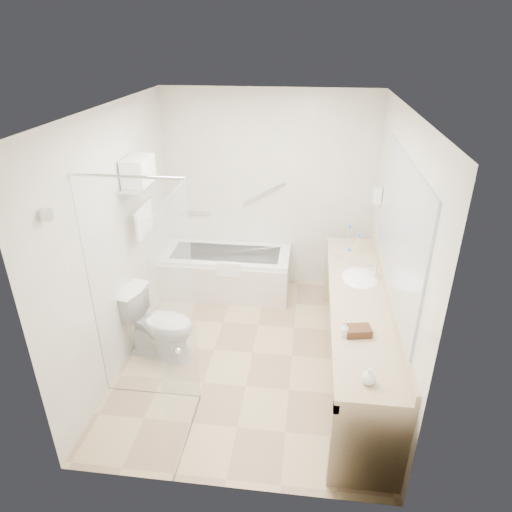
# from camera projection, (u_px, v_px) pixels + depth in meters

# --- Properties ---
(floor) EXTENTS (3.20, 3.20, 0.00)m
(floor) POSITION_uv_depth(u_px,v_px,m) (253.00, 353.00, 4.84)
(floor) COLOR tan
(floor) RESTS_ON ground
(ceiling) EXTENTS (2.60, 3.20, 0.10)m
(ceiling) POSITION_uv_depth(u_px,v_px,m) (252.00, 108.00, 3.73)
(ceiling) COLOR white
(ceiling) RESTS_ON wall_back
(wall_back) EXTENTS (2.60, 0.10, 2.50)m
(wall_back) POSITION_uv_depth(u_px,v_px,m) (269.00, 192.00, 5.71)
(wall_back) COLOR silver
(wall_back) RESTS_ON ground
(wall_front) EXTENTS (2.60, 0.10, 2.50)m
(wall_front) POSITION_uv_depth(u_px,v_px,m) (219.00, 354.00, 2.86)
(wall_front) COLOR silver
(wall_front) RESTS_ON ground
(wall_left) EXTENTS (0.10, 3.20, 2.50)m
(wall_left) POSITION_uv_depth(u_px,v_px,m) (120.00, 239.00, 4.43)
(wall_left) COLOR silver
(wall_left) RESTS_ON ground
(wall_right) EXTENTS (0.10, 3.20, 2.50)m
(wall_right) POSITION_uv_depth(u_px,v_px,m) (394.00, 254.00, 4.14)
(wall_right) COLOR silver
(wall_right) RESTS_ON ground
(bathtub) EXTENTS (1.60, 0.73, 0.59)m
(bathtub) POSITION_uv_depth(u_px,v_px,m) (227.00, 272.00, 5.87)
(bathtub) COLOR white
(bathtub) RESTS_ON floor
(grab_bar_short) EXTENTS (0.40, 0.03, 0.03)m
(grab_bar_short) POSITION_uv_depth(u_px,v_px,m) (195.00, 213.00, 5.91)
(grab_bar_short) COLOR silver
(grab_bar_short) RESTS_ON wall_back
(grab_bar_long) EXTENTS (0.53, 0.03, 0.33)m
(grab_bar_long) POSITION_uv_depth(u_px,v_px,m) (264.00, 193.00, 5.68)
(grab_bar_long) COLOR silver
(grab_bar_long) RESTS_ON wall_back
(shower_enclosure) EXTENTS (0.96, 0.91, 2.11)m
(shower_enclosure) POSITION_uv_depth(u_px,v_px,m) (158.00, 312.00, 3.61)
(shower_enclosure) COLOR silver
(shower_enclosure) RESTS_ON floor
(towel_shelf) EXTENTS (0.24, 0.55, 0.81)m
(towel_shelf) POSITION_uv_depth(u_px,v_px,m) (139.00, 179.00, 4.50)
(towel_shelf) COLOR silver
(towel_shelf) RESTS_ON wall_left
(vanity_counter) EXTENTS (0.55, 2.70, 0.95)m
(vanity_counter) POSITION_uv_depth(u_px,v_px,m) (358.00, 317.00, 4.31)
(vanity_counter) COLOR tan
(vanity_counter) RESTS_ON floor
(sink) EXTENTS (0.40, 0.52, 0.14)m
(sink) POSITION_uv_depth(u_px,v_px,m) (359.00, 280.00, 4.58)
(sink) COLOR white
(sink) RESTS_ON vanity_counter
(faucet) EXTENTS (0.03, 0.03, 0.14)m
(faucet) POSITION_uv_depth(u_px,v_px,m) (375.00, 271.00, 4.52)
(faucet) COLOR silver
(faucet) RESTS_ON vanity_counter
(mirror) EXTENTS (0.02, 2.00, 1.20)m
(mirror) POSITION_uv_depth(u_px,v_px,m) (400.00, 230.00, 3.88)
(mirror) COLOR #A5AAB1
(mirror) RESTS_ON wall_right
(hairdryer_unit) EXTENTS (0.08, 0.10, 0.18)m
(hairdryer_unit) POSITION_uv_depth(u_px,v_px,m) (377.00, 195.00, 4.99)
(hairdryer_unit) COLOR silver
(hairdryer_unit) RESTS_ON wall_right
(toilet) EXTENTS (0.82, 0.57, 0.74)m
(toilet) POSITION_uv_depth(u_px,v_px,m) (159.00, 324.00, 4.68)
(toilet) COLOR white
(toilet) RESTS_ON floor
(amenity_basket) EXTENTS (0.23, 0.17, 0.07)m
(amenity_basket) POSITION_uv_depth(u_px,v_px,m) (358.00, 331.00, 3.70)
(amenity_basket) COLOR #4F301C
(amenity_basket) RESTS_ON vanity_counter
(soap_bottle_a) EXTENTS (0.06, 0.12, 0.05)m
(soap_bottle_a) POSITION_uv_depth(u_px,v_px,m) (344.00, 333.00, 3.68)
(soap_bottle_a) COLOR silver
(soap_bottle_a) RESTS_ON vanity_counter
(soap_bottle_b) EXTENTS (0.14, 0.16, 0.10)m
(soap_bottle_b) POSITION_uv_depth(u_px,v_px,m) (369.00, 377.00, 3.18)
(soap_bottle_b) COLOR silver
(soap_bottle_b) RESTS_ON vanity_counter
(water_bottle_left) EXTENTS (0.06, 0.06, 0.21)m
(water_bottle_left) POSITION_uv_depth(u_px,v_px,m) (349.00, 234.00, 5.29)
(water_bottle_left) COLOR silver
(water_bottle_left) RESTS_ON vanity_counter
(water_bottle_mid) EXTENTS (0.07, 0.07, 0.22)m
(water_bottle_mid) POSITION_uv_depth(u_px,v_px,m) (357.00, 244.00, 5.05)
(water_bottle_mid) COLOR silver
(water_bottle_mid) RESTS_ON vanity_counter
(water_bottle_right) EXTENTS (0.06, 0.06, 0.19)m
(water_bottle_right) POSITION_uv_depth(u_px,v_px,m) (349.00, 258.00, 4.77)
(water_bottle_right) COLOR silver
(water_bottle_right) RESTS_ON vanity_counter
(drinking_glass_near) EXTENTS (0.07, 0.07, 0.08)m
(drinking_glass_near) POSITION_uv_depth(u_px,v_px,m) (335.00, 252.00, 5.01)
(drinking_glass_near) COLOR silver
(drinking_glass_near) RESTS_ON vanity_counter
(drinking_glass_far) EXTENTS (0.08, 0.08, 0.08)m
(drinking_glass_far) POSITION_uv_depth(u_px,v_px,m) (340.00, 255.00, 4.93)
(drinking_glass_far) COLOR silver
(drinking_glass_far) RESTS_ON vanity_counter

